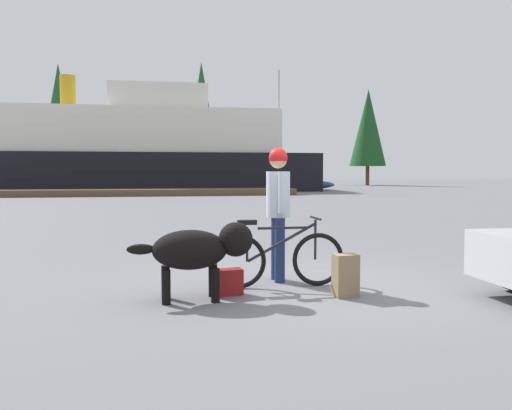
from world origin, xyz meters
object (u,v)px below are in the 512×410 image
object	(u,v)px
bicycle	(278,258)
dog	(199,249)
handbag_pannier	(229,282)
sailboat_moored	(278,184)
person_cyclist	(278,200)
backpack	(346,275)
ferry_boat	(121,152)

from	to	relation	value
bicycle	dog	size ratio (longest dim) A/B	1.20
handbag_pannier	sailboat_moored	bearing A→B (deg)	76.08
person_cyclist	sailboat_moored	world-z (taller)	sailboat_moored
sailboat_moored	person_cyclist	bearing A→B (deg)	-102.93
bicycle	dog	world-z (taller)	same
bicycle	sailboat_moored	world-z (taller)	sailboat_moored
dog	backpack	world-z (taller)	dog
dog	person_cyclist	bearing A→B (deg)	38.41
person_cyclist	handbag_pannier	xyz separation A→B (m)	(-0.77, -0.71, -0.94)
person_cyclist	dog	xyz separation A→B (m)	(-1.14, -0.90, -0.51)
handbag_pannier	ferry_boat	xyz separation A→B (m)	(-3.41, 34.84, 2.77)
backpack	ferry_boat	bearing A→B (deg)	97.72
backpack	handbag_pannier	size ratio (longest dim) A/B	1.59
dog	handbag_pannier	bearing A→B (deg)	27.71
dog	handbag_pannier	size ratio (longest dim) A/B	4.52
bicycle	handbag_pannier	distance (m)	0.78
dog	ferry_boat	distance (m)	35.24
person_cyclist	dog	bearing A→B (deg)	-141.59
ferry_boat	backpack	bearing A→B (deg)	-82.28
backpack	sailboat_moored	world-z (taller)	sailboat_moored
bicycle	person_cyclist	xyz separation A→B (m)	(0.09, 0.40, 0.72)
bicycle	dog	xyz separation A→B (m)	(-1.05, -0.50, 0.22)
ferry_boat	sailboat_moored	size ratio (longest dim) A/B	3.26
sailboat_moored	dog	bearing A→B (deg)	-104.44
dog	handbag_pannier	distance (m)	0.60
ferry_boat	dog	bearing A→B (deg)	-85.03
backpack	handbag_pannier	distance (m)	1.40
dog	handbag_pannier	xyz separation A→B (m)	(0.37, 0.19, -0.44)
handbag_pannier	person_cyclist	bearing A→B (deg)	42.64
handbag_pannier	ferry_boat	size ratio (longest dim) A/B	0.01
person_cyclist	backpack	distance (m)	1.47
person_cyclist	sailboat_moored	xyz separation A→B (m)	(7.43, 32.35, -0.61)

